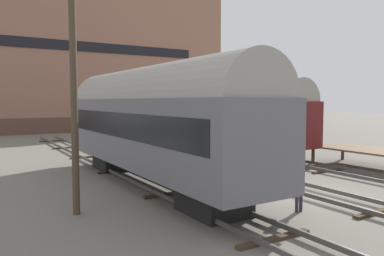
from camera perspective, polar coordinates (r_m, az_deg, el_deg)
ground_plane at (r=16.56m, az=17.65°, el=-9.66°), size 200.00×200.00×0.00m
track_left at (r=13.31m, az=3.25°, el=-12.25°), size 2.60×60.00×0.26m
track_middle at (r=16.53m, az=17.66°, el=-9.18°), size 2.60×60.00×0.26m
track_right at (r=20.45m, az=26.84°, el=-6.89°), size 2.60×60.00×0.26m
train_car_maroon at (r=29.91m, az=3.61°, el=2.44°), size 3.05×18.55×5.30m
train_car_grey at (r=17.16m, az=-6.29°, el=1.41°), size 3.13×15.41×5.46m
person_worker at (r=13.77m, az=16.02°, el=-8.22°), size 0.32×0.32×1.65m
utility_pole at (r=13.25m, az=-17.59°, el=6.74°), size 1.80×0.24×8.76m
warehouse_building at (r=54.65m, az=-16.03°, el=9.99°), size 38.13×11.44×19.24m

